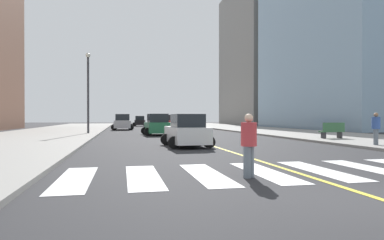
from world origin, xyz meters
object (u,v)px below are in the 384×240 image
pedestrian_waiting_east (376,127)px  street_lamp (88,86)px  car_black_fourth (140,121)px  park_bench (332,131)px  car_white_second (187,131)px  car_silver_third (123,122)px  car_red_nearest (168,122)px  car_blue_fifth (182,122)px  car_green_sixth (157,125)px  pedestrian_crossing (249,142)px

pedestrian_waiting_east → street_lamp: bearing=96.7°
car_black_fourth → park_bench: (11.49, -42.58, -0.20)m
car_white_second → car_silver_third: 27.11m
park_bench → pedestrian_waiting_east: 5.80m
car_red_nearest → car_black_fourth: bearing=-77.8°
car_silver_third → car_blue_fifth: bearing=56.6°
pedestrian_waiting_east → car_green_sixth: bearing=86.9°
car_black_fourth → car_white_second: bearing=-88.3°
car_black_fourth → car_green_sixth: size_ratio=0.96×
car_white_second → pedestrian_crossing: car_white_second is taller
car_white_second → park_bench: size_ratio=2.26×
car_white_second → car_silver_third: car_silver_third is taller
car_red_nearest → park_bench: size_ratio=2.44×
car_white_second → pedestrian_waiting_east: (9.96, -2.65, 0.26)m
park_bench → pedestrian_crossing: size_ratio=1.05×
car_blue_fifth → car_red_nearest: bearing=70.2°
car_silver_third → street_lamp: (-3.22, -12.15, 3.65)m
car_white_second → car_blue_fifth: (6.99, 41.69, 0.02)m
pedestrian_crossing → street_lamp: size_ratio=0.23×
car_red_nearest → car_white_second: (-3.06, -30.36, -0.08)m
car_red_nearest → car_white_second: 30.52m
car_green_sixth → car_blue_fifth: bearing=73.4°
street_lamp → car_red_nearest: bearing=58.0°
pedestrian_waiting_east → car_red_nearest: bearing=64.7°
car_white_second → pedestrian_crossing: (-0.16, -9.88, 0.11)m
car_black_fourth → pedestrian_waiting_east: same height
car_silver_third → car_black_fourth: 18.97m
car_black_fourth → pedestrian_waiting_east: (10.28, -48.24, 0.23)m
pedestrian_crossing → car_blue_fifth: bearing=46.0°
car_blue_fifth → pedestrian_crossing: bearing=81.4°
car_red_nearest → car_white_second: car_red_nearest is taller
car_green_sixth → street_lamp: street_lamp is taller
pedestrian_waiting_east → park_bench: bearing=40.9°
car_black_fourth → car_green_sixth: car_green_sixth is taller
pedestrian_crossing → street_lamp: bearing=68.7°
car_green_sixth → pedestrian_waiting_east: (10.32, -15.32, 0.19)m
car_silver_third → street_lamp: bearing=-103.0°
car_white_second → car_black_fourth: 45.60m
car_red_nearest → pedestrian_waiting_east: size_ratio=2.56×
car_white_second → street_lamp: street_lamp is taller
car_red_nearest → car_blue_fifth: size_ratio=1.07×
car_silver_third → pedestrian_waiting_east: car_silver_third is taller
car_white_second → car_black_fourth: bearing=88.2°
car_red_nearest → car_black_fourth: (-3.38, 15.23, -0.05)m
pedestrian_crossing → car_red_nearest: bearing=49.3°
car_green_sixth → park_bench: bearing=-42.4°
car_white_second → car_black_fourth: size_ratio=0.97×
car_blue_fifth → street_lamp: size_ratio=0.55×
car_silver_third → street_lamp: street_lamp is taller
car_silver_third → street_lamp: size_ratio=0.62×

